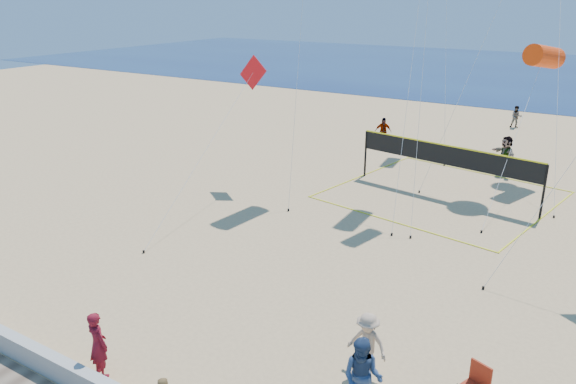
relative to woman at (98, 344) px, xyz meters
The scene contains 12 objects.
ground 4.12m from the woman, 35.70° to the left, with size 120.00×120.00×0.00m, color tan.
ocean 64.44m from the woman, 87.09° to the left, with size 140.00×50.00×0.03m, color #10204F.
woman is the anchor object (origin of this frame).
bystander_a 6.25m from the woman, 19.71° to the left, with size 0.91×0.71×1.86m, color navy.
bystander_b 6.41m from the woman, 33.22° to the left, with size 1.02×0.59×1.58m, color tan.
far_person_0 24.11m from the woman, 96.81° to the left, with size 1.00×0.41×1.70m, color gray.
far_person_1 22.48m from the woman, 78.09° to the left, with size 1.81×0.57×1.95m, color gray.
far_person_3 33.38m from the woman, 84.81° to the left, with size 0.73×0.57×1.50m, color gray.
camp_chair 8.77m from the woman, 25.40° to the left, with size 0.67×0.78×1.10m.
volleyball_net 17.35m from the woman, 79.91° to the left, with size 10.21×10.08×2.36m.
kite_3 15.27m from the woman, 111.39° to the left, with size 2.21×8.97×6.10m.
kite_10 23.04m from the woman, 75.01° to the left, with size 1.69×9.46×6.59m.
Camera 1 is at (6.55, -9.57, 8.69)m, focal length 35.00 mm.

